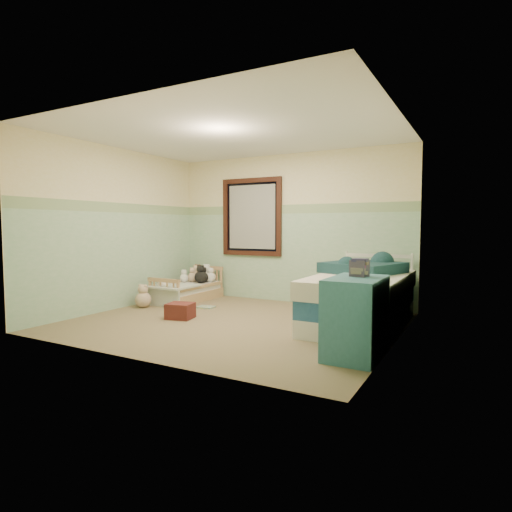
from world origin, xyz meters
The scene contains 33 objects.
floor centered at (0.00, 0.00, -0.01)m, with size 4.20×3.60×0.02m, color brown.
ceiling centered at (0.00, 0.00, 2.51)m, with size 4.20×3.60×0.02m, color white.
wall_back centered at (0.00, 1.80, 1.25)m, with size 4.20×0.04×2.50m, color beige.
wall_front centered at (0.00, -1.80, 1.25)m, with size 4.20×0.04×2.50m, color beige.
wall_left centered at (-2.10, 0.00, 1.25)m, with size 0.04×3.60×2.50m, color beige.
wall_right centered at (2.10, 0.00, 1.25)m, with size 0.04×3.60×2.50m, color beige.
wainscot_mint centered at (0.00, 1.79, 0.75)m, with size 4.20×0.01×1.50m, color #87B68E.
border_strip centered at (0.00, 1.79, 1.57)m, with size 4.20×0.01×0.15m, color #497551.
window_frame centered at (-0.70, 1.76, 1.45)m, with size 1.16×0.06×1.36m, color black.
window_blinds centered at (-0.70, 1.77, 1.45)m, with size 0.92×0.01×1.12m, color #BBBBB2.
toddler_bed_frame centered at (-1.58, 1.05, 0.08)m, with size 0.64×1.29×0.17m, color #AB7753.
toddler_mattress centered at (-1.58, 1.05, 0.23)m, with size 0.59×1.23×0.12m, color white.
patchwork_quilt centered at (-1.58, 0.65, 0.30)m, with size 0.70×0.64×0.03m, color #7795C5.
plush_bed_brown centered at (-1.73, 1.55, 0.39)m, with size 0.20×0.20×0.20m, color brown.
plush_bed_white centered at (-1.53, 1.55, 0.39)m, with size 0.21×0.21×0.21m, color white.
plush_bed_tan centered at (-1.68, 1.33, 0.37)m, with size 0.18×0.18×0.18m, color #D2B291.
plush_bed_dark centered at (-1.45, 1.33, 0.38)m, with size 0.19×0.19×0.19m, color black.
plush_floor_cream centered at (-1.75, 0.63, 0.14)m, with size 0.28×0.28×0.28m, color white.
plush_floor_tan centered at (-1.79, 0.19, 0.13)m, with size 0.25×0.25×0.25m, color #D2B291.
twin_bed_frame centered at (1.55, 0.62, 0.11)m, with size 1.01×2.03×0.22m, color silver.
twin_boxspring centered at (1.55, 0.62, 0.33)m, with size 1.01×2.03×0.22m, color navy.
twin_mattress centered at (1.55, 0.62, 0.55)m, with size 1.06×2.07×0.22m, color silver.
teal_blanket centered at (1.50, 0.92, 0.73)m, with size 0.86×0.91×0.14m, color black.
dresser centered at (1.85, -0.68, 0.39)m, with size 0.49×0.78×0.78m, color teal.
book_stack centered at (1.85, -0.58, 0.87)m, with size 0.16×0.13×0.16m, color #4E2D2F.
red_pillow centered at (-0.77, -0.16, 0.11)m, with size 0.35×0.30×0.22m, color maroon.
floor_book centered at (-0.90, 0.65, 0.01)m, with size 0.26×0.20×0.02m, color yellow.
extra_plush_0 centered at (-1.44, 1.25, 0.39)m, with size 0.22×0.22×0.22m, color black.
extra_plush_1 centered at (-1.56, 1.56, 0.38)m, with size 0.19×0.19×0.19m, color white.
extra_plush_2 centered at (-1.78, 1.21, 0.36)m, with size 0.15×0.15×0.15m, color white.
extra_plush_3 centered at (-1.43, 1.57, 0.36)m, with size 0.16×0.16×0.16m, color #D2B291.
extra_plush_4 centered at (-1.63, 1.40, 0.39)m, with size 0.20×0.20×0.20m, color #D2B291.
extra_plush_5 centered at (-1.38, 1.46, 0.37)m, with size 0.18×0.18×0.18m, color white.
Camera 1 is at (2.94, -4.74, 1.28)m, focal length 29.55 mm.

